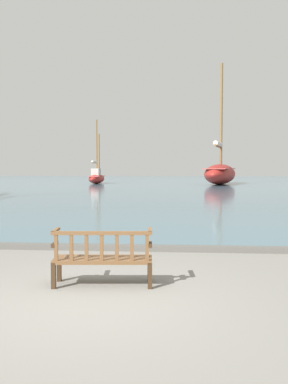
% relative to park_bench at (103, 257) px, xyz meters
% --- Properties ---
extents(ground_plane, '(160.00, 160.00, 0.00)m').
position_rel_park_bench_xyz_m(ground_plane, '(-0.07, -0.88, -0.47)').
color(ground_plane, gray).
extents(harbor_water, '(100.00, 80.00, 0.08)m').
position_rel_park_bench_xyz_m(harbor_water, '(-0.07, 43.12, -0.43)').
color(harbor_water, slate).
rests_on(harbor_water, ground).
extents(quay_edge_kerb, '(40.00, 0.30, 0.12)m').
position_rel_park_bench_xyz_m(quay_edge_kerb, '(-0.07, 2.97, -0.41)').
color(quay_edge_kerb, '#5B5954').
rests_on(quay_edge_kerb, ground).
extents(park_bench, '(1.64, 0.64, 0.92)m').
position_rel_park_bench_xyz_m(park_bench, '(0.00, 0.00, 0.00)').
color(park_bench, '#3D2A19').
rests_on(park_bench, ground).
extents(sailboat_nearest_port, '(5.45, 13.02, 13.01)m').
position_rel_park_bench_xyz_m(sailboat_nearest_port, '(5.85, 40.07, 0.85)').
color(sailboat_nearest_port, maroon).
rests_on(sailboat_nearest_port, harbor_water).
extents(sailboat_mid_port, '(1.57, 6.24, 7.19)m').
position_rel_park_bench_xyz_m(sailboat_mid_port, '(-7.89, 40.89, 0.34)').
color(sailboat_mid_port, maroon).
rests_on(sailboat_mid_port, harbor_water).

